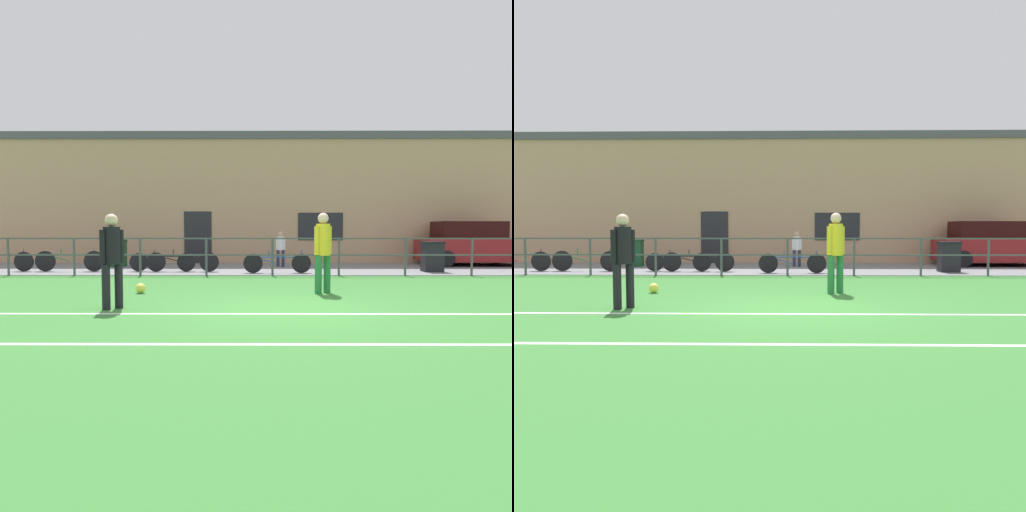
{
  "view_description": "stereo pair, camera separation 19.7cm",
  "coord_description": "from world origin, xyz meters",
  "views": [
    {
      "loc": [
        -0.41,
        -8.64,
        1.47
      ],
      "look_at": [
        -0.49,
        4.06,
        0.71
      ],
      "focal_mm": 34.18,
      "sensor_mm": 36.0,
      "label": 1
    },
    {
      "loc": [
        -0.21,
        -8.64,
        1.47
      ],
      "look_at": [
        -0.49,
        4.06,
        0.71
      ],
      "focal_mm": 34.18,
      "sensor_mm": 36.0,
      "label": 2
    }
  ],
  "objects": [
    {
      "name": "ground",
      "position": [
        0.0,
        0.0,
        -0.02
      ],
      "size": [
        60.0,
        44.0,
        0.04
      ],
      "primitive_type": "cube",
      "color": "#387A33"
    },
    {
      "name": "field_line_touchline",
      "position": [
        0.0,
        -0.49,
        0.0
      ],
      "size": [
        36.0,
        0.11,
        0.0
      ],
      "primitive_type": "cube",
      "color": "white",
      "rests_on": "ground"
    },
    {
      "name": "field_line_hash",
      "position": [
        0.0,
        -2.63,
        0.0
      ],
      "size": [
        36.0,
        0.11,
        0.0
      ],
      "primitive_type": "cube",
      "color": "white",
      "rests_on": "ground"
    },
    {
      "name": "pavement_strip",
      "position": [
        0.0,
        8.5,
        0.01
      ],
      "size": [
        48.0,
        5.0,
        0.02
      ],
      "primitive_type": "cube",
      "color": "slate",
      "rests_on": "ground"
    },
    {
      "name": "perimeter_fence",
      "position": [
        0.0,
        6.0,
        0.75
      ],
      "size": [
        36.07,
        0.07,
        1.15
      ],
      "color": "#474C51",
      "rests_on": "ground"
    },
    {
      "name": "clubhouse_facade",
      "position": [
        -0.0,
        12.2,
        2.65
      ],
      "size": [
        28.0,
        2.56,
        5.29
      ],
      "color": "tan",
      "rests_on": "ground"
    },
    {
      "name": "player_goalkeeper",
      "position": [
        -3.04,
        0.01,
        0.97
      ],
      "size": [
        0.35,
        0.37,
        1.7
      ],
      "rotation": [
        0.0,
        0.0,
        0.82
      ],
      "color": "black",
      "rests_on": "ground"
    },
    {
      "name": "player_striker",
      "position": [
        1.0,
        2.11,
        1.01
      ],
      "size": [
        0.42,
        0.33,
        1.78
      ],
      "rotation": [
        0.0,
        0.0,
        3.77
      ],
      "color": "#237038",
      "rests_on": "ground"
    },
    {
      "name": "soccer_ball_match",
      "position": [
        -3.04,
        2.08,
        0.11
      ],
      "size": [
        0.22,
        0.22,
        0.22
      ],
      "primitive_type": "sphere",
      "color": "#E5E04C",
      "rests_on": "ground"
    },
    {
      "name": "spectator_child",
      "position": [
        0.39,
        9.2,
        0.75
      ],
      "size": [
        0.35,
        0.23,
        1.29
      ],
      "rotation": [
        0.0,
        0.0,
        3.22
      ],
      "color": "#232D4C",
      "rests_on": "pavement_strip"
    },
    {
      "name": "parked_car_red",
      "position": [
        7.67,
        9.89,
        0.8
      ],
      "size": [
        3.93,
        1.95,
        1.67
      ],
      "color": "maroon",
      "rests_on": "pavement_strip"
    },
    {
      "name": "bicycle_parked_0",
      "position": [
        -2.91,
        7.16,
        0.35
      ],
      "size": [
        2.37,
        0.04,
        0.73
      ],
      "color": "black",
      "rests_on": "pavement_strip"
    },
    {
      "name": "bicycle_parked_1",
      "position": [
        -6.61,
        7.2,
        0.37
      ],
      "size": [
        2.27,
        0.04,
        0.77
      ],
      "color": "black",
      "rests_on": "pavement_strip"
    },
    {
      "name": "bicycle_parked_2",
      "position": [
        -3.57,
        7.2,
        0.34
      ],
      "size": [
        2.16,
        0.04,
        0.71
      ],
      "color": "black",
      "rests_on": "pavement_strip"
    },
    {
      "name": "bicycle_parked_3",
      "position": [
        -8.91,
        7.2,
        0.36
      ],
      "size": [
        2.24,
        0.04,
        0.75
      ],
      "color": "black",
      "rests_on": "pavement_strip"
    },
    {
      "name": "bicycle_parked_4",
      "position": [
        0.16,
        6.67,
        0.34
      ],
      "size": [
        2.14,
        0.04,
        0.72
      ],
      "color": "black",
      "rests_on": "pavement_strip"
    },
    {
      "name": "trash_bin_0",
      "position": [
        5.24,
        7.21,
        0.52
      ],
      "size": [
        0.65,
        0.55,
        0.99
      ],
      "color": "black",
      "rests_on": "pavement_strip"
    },
    {
      "name": "trash_bin_1",
      "position": [
        -5.58,
        9.19,
        0.52
      ],
      "size": [
        0.56,
        0.47,
        0.99
      ],
      "color": "#194C28",
      "rests_on": "pavement_strip"
    }
  ]
}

